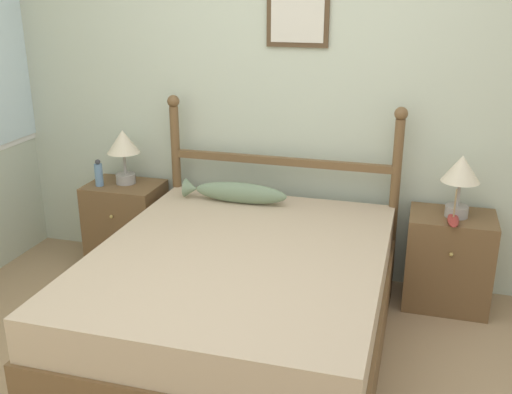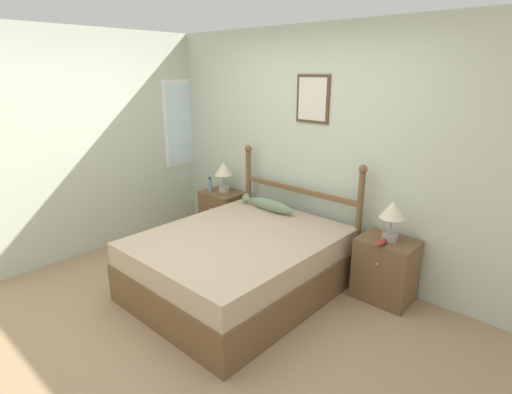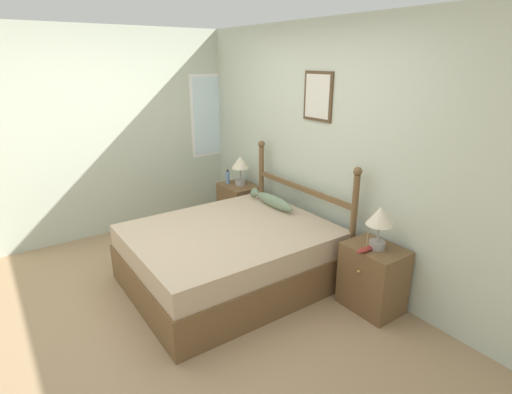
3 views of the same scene
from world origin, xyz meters
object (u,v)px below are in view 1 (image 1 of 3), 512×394
Objects in this scene: bed at (240,300)px; model_boat at (453,219)px; table_lamp_right at (461,174)px; bottle at (99,174)px; nightstand_right at (448,260)px; table_lamp_left at (123,147)px; fish_pillow at (235,192)px; nightstand_left at (127,224)px.

model_boat reaches higher than bed.
bed is 1.51m from table_lamp_right.
table_lamp_right reaches higher than bottle.
bed is at bearing -147.77° from model_boat.
model_boat is at bearing -93.18° from nightstand_right.
bed is at bearing -37.46° from table_lamp_left.
bed is 8.13× the size of model_boat.
table_lamp_right is 0.27m from model_boat.
model_boat is (2.22, -0.15, -0.25)m from table_lamp_left.
bottle reaches higher than nightstand_right.
fish_pillow is at bearing -1.40° from bottle.
table_lamp_left is 2.24m from table_lamp_right.
bottle is (-0.14, -0.08, 0.39)m from nightstand_left.
bed is 1.36m from model_boat.
table_lamp_right is at bearing 35.71° from bed.
table_lamp_left is 2.01× the size of bottle.
fish_pillow is (-1.38, -0.10, 0.36)m from nightstand_right.
bottle is at bearing -178.18° from nightstand_right.
nightstand_left is 0.87× the size of fish_pillow.
fish_pillow is (1.00, -0.02, -0.03)m from bottle.
table_lamp_left reaches higher than bed.
model_boat is at bearing -100.18° from table_lamp_right.
bottle reaches higher than bed.
nightstand_left reaches higher than bed.
nightstand_right is 3.16× the size of bottle.
bottle is 0.81× the size of model_boat.
nightstand_right is 0.57m from table_lamp_right.
nightstand_left is 2.26m from model_boat.
bed is at bearing -36.38° from nightstand_left.
table_lamp_right is at bearing 3.70° from fish_pillow.
table_lamp_right is (2.24, -0.04, 0.00)m from table_lamp_left.
fish_pillow is (-1.39, -0.09, -0.21)m from table_lamp_right.
model_boat reaches higher than nightstand_right.
table_lamp_right is at bearing -0.27° from nightstand_left.
bottle reaches higher than fish_pillow.
nightstand_left is 2.24m from nightstand_right.
table_lamp_right reaches higher than nightstand_left.
table_lamp_right reaches higher than nightstand_right.
fish_pillow is (0.86, -0.10, 0.36)m from nightstand_left.
nightstand_right is at bearing 4.17° from fish_pillow.
bed is at bearing -70.35° from fish_pillow.
model_boat is 0.34× the size of fish_pillow.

